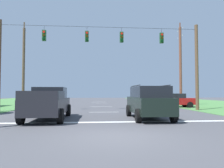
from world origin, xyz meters
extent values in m
plane|color=#47474C|center=(0.00, 0.00, 0.00)|extent=(120.00, 120.00, 0.00)
cube|color=white|center=(0.00, 3.84, 0.00)|extent=(15.28, 0.45, 0.01)
cube|color=white|center=(0.00, 9.84, 0.00)|extent=(2.50, 0.15, 0.01)
cube|color=white|center=(0.00, 16.77, 0.00)|extent=(2.50, 0.15, 0.01)
cube|color=white|center=(0.00, 25.58, 0.00)|extent=(2.50, 0.15, 0.01)
cube|color=white|center=(0.00, 29.76, 0.00)|extent=(2.50, 0.15, 0.01)
cylinder|color=brown|center=(8.64, 11.03, 3.96)|extent=(0.30, 0.30, 7.92)
cylinder|color=black|center=(-0.16, 11.03, 7.49)|extent=(17.59, 0.02, 0.02)
cylinder|color=black|center=(-5.21, 11.03, 7.29)|extent=(0.02, 0.02, 0.40)
cube|color=#19471E|center=(-5.21, 11.03, 6.62)|extent=(0.32, 0.24, 0.95)
cylinder|color=red|center=(-5.21, 10.89, 6.91)|extent=(0.20, 0.04, 0.20)
cylinder|color=#352203|center=(-5.21, 10.89, 6.61)|extent=(0.20, 0.04, 0.20)
cylinder|color=black|center=(-5.21, 10.89, 6.31)|extent=(0.20, 0.04, 0.20)
cylinder|color=black|center=(-1.48, 11.03, 7.29)|extent=(0.02, 0.02, 0.40)
cube|color=#19471E|center=(-1.48, 11.03, 6.62)|extent=(0.32, 0.24, 0.95)
cylinder|color=red|center=(-1.48, 10.89, 6.91)|extent=(0.20, 0.04, 0.20)
cylinder|color=#352203|center=(-1.48, 10.89, 6.61)|extent=(0.20, 0.04, 0.20)
cylinder|color=black|center=(-1.48, 10.89, 6.31)|extent=(0.20, 0.04, 0.20)
cylinder|color=black|center=(1.63, 11.03, 7.29)|extent=(0.02, 0.02, 0.40)
cube|color=#19471E|center=(1.63, 11.03, 6.62)|extent=(0.32, 0.24, 0.95)
cylinder|color=red|center=(1.63, 10.89, 6.91)|extent=(0.20, 0.04, 0.20)
cylinder|color=#352203|center=(1.63, 10.89, 6.61)|extent=(0.20, 0.04, 0.20)
cylinder|color=black|center=(1.63, 10.89, 6.31)|extent=(0.20, 0.04, 0.20)
cylinder|color=black|center=(5.33, 11.03, 7.29)|extent=(0.02, 0.02, 0.40)
cube|color=#19471E|center=(5.33, 11.03, 6.62)|extent=(0.32, 0.24, 0.95)
cylinder|color=red|center=(5.33, 10.89, 6.91)|extent=(0.20, 0.04, 0.20)
cylinder|color=#352203|center=(5.33, 10.89, 6.61)|extent=(0.20, 0.04, 0.20)
cylinder|color=black|center=(5.33, 10.89, 6.31)|extent=(0.20, 0.04, 0.20)
cube|color=black|center=(-3.57, 5.27, 0.82)|extent=(2.07, 5.42, 0.85)
cube|color=black|center=(-3.58, 5.92, 1.60)|extent=(1.87, 1.92, 0.70)
cube|color=black|center=(-4.50, 3.91, 1.48)|extent=(0.13, 2.38, 0.45)
cube|color=black|center=(-2.62, 3.93, 1.48)|extent=(0.13, 2.38, 0.45)
cube|color=black|center=(-3.54, 2.62, 1.48)|extent=(1.96, 0.12, 0.45)
cylinder|color=black|center=(-4.60, 7.09, 0.40)|extent=(0.29, 0.80, 0.80)
cylinder|color=black|center=(-2.60, 7.12, 0.40)|extent=(0.29, 0.80, 0.80)
cylinder|color=black|center=(-4.55, 3.42, 0.40)|extent=(0.29, 0.80, 0.80)
cylinder|color=black|center=(-2.55, 3.45, 0.40)|extent=(0.29, 0.80, 0.80)
cube|color=black|center=(2.53, 5.06, 0.85)|extent=(1.97, 4.81, 0.95)
cube|color=black|center=(2.53, 4.91, 1.66)|extent=(1.81, 3.21, 0.65)
cylinder|color=black|center=(1.68, 4.91, 2.03)|extent=(0.06, 2.72, 0.05)
cylinder|color=black|center=(3.38, 4.91, 2.03)|extent=(0.06, 2.72, 0.05)
cylinder|color=black|center=(1.56, 6.69, 0.38)|extent=(0.26, 0.76, 0.76)
cylinder|color=black|center=(3.51, 6.69, 0.38)|extent=(0.26, 0.76, 0.76)
cylinder|color=black|center=(1.55, 3.43, 0.38)|extent=(0.26, 0.76, 0.76)
cylinder|color=black|center=(3.50, 3.42, 0.38)|extent=(0.26, 0.76, 0.76)
cube|color=silver|center=(-9.76, 24.97, 0.67)|extent=(2.14, 4.43, 0.70)
cube|color=black|center=(-9.76, 24.97, 1.27)|extent=(1.78, 2.22, 0.50)
cylinder|color=black|center=(-10.55, 26.46, 0.32)|extent=(0.27, 0.66, 0.64)
cylinder|color=black|center=(-8.75, 26.31, 0.32)|extent=(0.27, 0.66, 0.64)
cylinder|color=black|center=(-10.77, 23.63, 0.32)|extent=(0.27, 0.66, 0.64)
cylinder|color=black|center=(-8.98, 23.48, 0.32)|extent=(0.27, 0.66, 0.64)
cube|color=maroon|center=(8.00, 15.04, 0.67)|extent=(4.44, 2.17, 0.70)
cube|color=black|center=(8.00, 15.04, 1.27)|extent=(2.24, 1.80, 0.50)
cylinder|color=black|center=(9.49, 15.81, 0.32)|extent=(0.66, 0.28, 0.64)
cylinder|color=black|center=(9.33, 14.02, 0.32)|extent=(0.66, 0.28, 0.64)
cylinder|color=black|center=(6.66, 16.07, 0.32)|extent=(0.66, 0.28, 0.64)
cylinder|color=black|center=(6.50, 14.27, 0.32)|extent=(0.66, 0.28, 0.64)
cylinder|color=brown|center=(9.88, 17.71, 4.90)|extent=(0.32, 0.32, 9.80)
cube|color=brown|center=(9.88, 17.71, 9.40)|extent=(0.12, 0.12, 1.98)
cylinder|color=#B2B7BC|center=(9.88, 18.50, 9.52)|extent=(0.08, 0.08, 0.12)
cylinder|color=#B2B7BC|center=(9.88, 16.92, 9.52)|extent=(0.08, 0.08, 0.12)
cube|color=brown|center=(9.88, 17.71, 8.50)|extent=(0.12, 0.12, 1.80)
cylinder|color=#B2B7BC|center=(9.88, 18.43, 8.62)|extent=(0.08, 0.08, 0.12)
cylinder|color=#B2B7BC|center=(9.88, 16.99, 8.62)|extent=(0.08, 0.08, 0.12)
cylinder|color=brown|center=(-9.13, 17.87, 4.62)|extent=(0.30, 0.30, 9.24)
cube|color=brown|center=(-9.13, 17.87, 8.84)|extent=(0.12, 0.12, 2.28)
cylinder|color=#B2B7BC|center=(-9.13, 18.78, 8.96)|extent=(0.08, 0.08, 0.12)
cylinder|color=#B2B7BC|center=(-9.13, 16.96, 8.96)|extent=(0.08, 0.08, 0.12)
camera|label=1|loc=(-0.80, -7.85, 1.61)|focal=34.16mm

